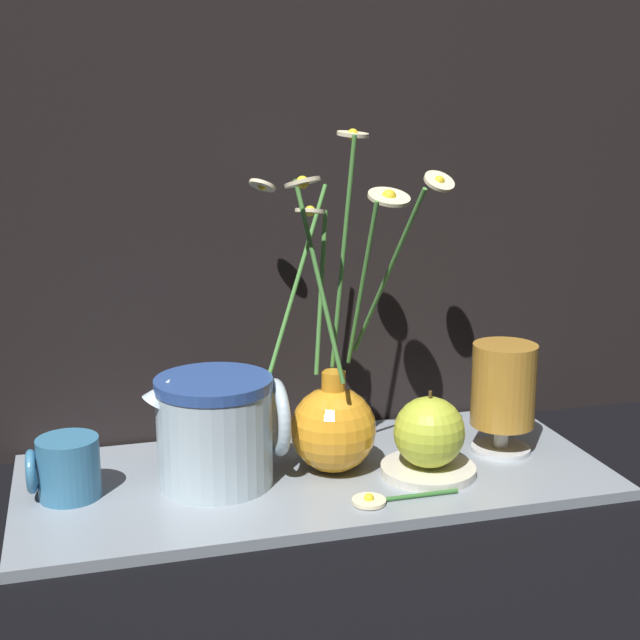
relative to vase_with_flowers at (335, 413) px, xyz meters
The scene contains 9 objects.
ground_plane 0.08m from the vase_with_flowers, behind, with size 6.00×6.00×0.00m, color black.
shelf 0.08m from the vase_with_flowers, behind, with size 0.66×0.29×0.01m.
vase_with_flowers is the anchor object (origin of this frame).
yellow_mug 0.30m from the vase_with_flowers, behind, with size 0.08×0.07×0.07m.
ceramic_pitcher 0.13m from the vase_with_flowers, behind, with size 0.15×0.13×0.13m.
tea_glass 0.21m from the vase_with_flowers, ahead, with size 0.08×0.08×0.13m.
saucer_plate 0.12m from the vase_with_flowers, 22.30° to the right, with size 0.11×0.11×0.01m.
orange_fruit 0.11m from the vase_with_flowers, 22.30° to the right, with size 0.08×0.08×0.09m.
loose_daisy 0.12m from the vase_with_flowers, 76.47° to the right, with size 0.12×0.04×0.01m.
Camera 1 is at (-0.25, -0.91, 0.41)m, focal length 50.00 mm.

